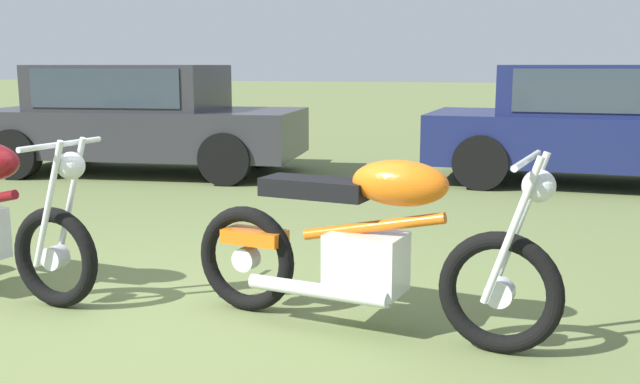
% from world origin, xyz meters
% --- Properties ---
extents(ground_plane, '(120.00, 120.00, 0.00)m').
position_xyz_m(ground_plane, '(0.00, 0.00, 0.00)').
color(ground_plane, olive).
extents(motorcycle_orange, '(2.08, 0.70, 1.02)m').
position_xyz_m(motorcycle_orange, '(1.21, 0.29, 0.48)').
color(motorcycle_orange, black).
rests_on(motorcycle_orange, ground).
extents(car_charcoal, '(4.31, 2.17, 1.43)m').
position_xyz_m(car_charcoal, '(-2.95, 5.22, 0.80)').
color(car_charcoal, '#2D2D33').
rests_on(car_charcoal, ground).
extents(car_navy, '(4.46, 2.06, 1.43)m').
position_xyz_m(car_navy, '(3.00, 5.84, 0.80)').
color(car_navy, '#161E4C').
rests_on(car_navy, ground).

